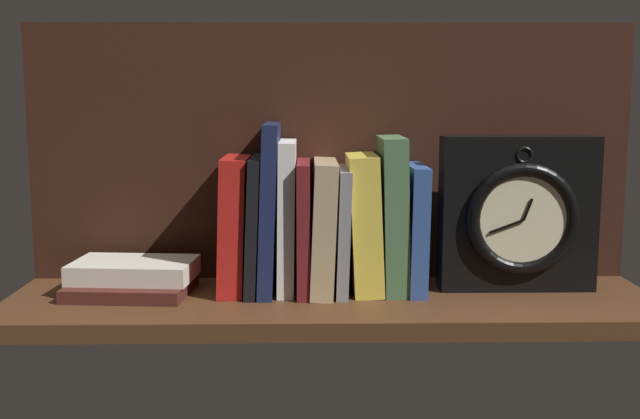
{
  "coord_description": "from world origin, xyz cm",
  "views": [
    {
      "loc": [
        -3.58,
        -105.56,
        28.4
      ],
      "look_at": [
        -1.64,
        4.09,
        11.88
      ],
      "focal_mm": 43.19,
      "sensor_mm": 36.0,
      "label": 1
    }
  ],
  "objects_px": {
    "framed_clock": "(519,215)",
    "book_stack_side": "(133,278)",
    "book_green_romantic": "(393,214)",
    "book_blue_modern": "(415,228)",
    "book_red_requiem": "(235,224)",
    "book_black_skeptic": "(255,224)",
    "book_maroon_dawkins": "(304,226)",
    "book_white_catcher": "(287,216)",
    "book_yellow_seinlanguage": "(364,223)",
    "book_gray_chess": "(342,229)",
    "book_navy_bierce": "(269,208)",
    "book_tan_shortstories": "(323,226)"
  },
  "relations": [
    {
      "from": "book_blue_modern",
      "to": "framed_clock",
      "type": "bearing_deg",
      "value": -1.85
    },
    {
      "from": "book_black_skeptic",
      "to": "book_red_requiem",
      "type": "bearing_deg",
      "value": 180.0
    },
    {
      "from": "book_red_requiem",
      "to": "book_maroon_dawkins",
      "type": "height_order",
      "value": "book_red_requiem"
    },
    {
      "from": "book_red_requiem",
      "to": "book_navy_bierce",
      "type": "height_order",
      "value": "book_navy_bierce"
    },
    {
      "from": "book_white_catcher",
      "to": "book_maroon_dawkins",
      "type": "height_order",
      "value": "book_white_catcher"
    },
    {
      "from": "book_black_skeptic",
      "to": "book_tan_shortstories",
      "type": "height_order",
      "value": "book_black_skeptic"
    },
    {
      "from": "book_blue_modern",
      "to": "book_green_romantic",
      "type": "bearing_deg",
      "value": 180.0
    },
    {
      "from": "book_gray_chess",
      "to": "framed_clock",
      "type": "height_order",
      "value": "framed_clock"
    },
    {
      "from": "book_black_skeptic",
      "to": "book_navy_bierce",
      "type": "height_order",
      "value": "book_navy_bierce"
    },
    {
      "from": "book_navy_bierce",
      "to": "book_blue_modern",
      "type": "bearing_deg",
      "value": 0.0
    },
    {
      "from": "book_tan_shortstories",
      "to": "book_gray_chess",
      "type": "height_order",
      "value": "book_tan_shortstories"
    },
    {
      "from": "book_white_catcher",
      "to": "book_stack_side",
      "type": "bearing_deg",
      "value": -177.0
    },
    {
      "from": "book_white_catcher",
      "to": "book_gray_chess",
      "type": "xyz_separation_m",
      "value": [
        0.08,
        0.0,
        -0.02
      ]
    },
    {
      "from": "book_navy_bierce",
      "to": "book_tan_shortstories",
      "type": "xyz_separation_m",
      "value": [
        0.08,
        0.0,
        -0.03
      ]
    },
    {
      "from": "book_gray_chess",
      "to": "book_green_romantic",
      "type": "distance_m",
      "value": 0.08
    },
    {
      "from": "book_green_romantic",
      "to": "book_blue_modern",
      "type": "bearing_deg",
      "value": 0.0
    },
    {
      "from": "book_gray_chess",
      "to": "book_black_skeptic",
      "type": "bearing_deg",
      "value": 180.0
    },
    {
      "from": "book_navy_bierce",
      "to": "book_gray_chess",
      "type": "xyz_separation_m",
      "value": [
        0.11,
        0.0,
        -0.03
      ]
    },
    {
      "from": "book_navy_bierce",
      "to": "book_maroon_dawkins",
      "type": "bearing_deg",
      "value": 0.0
    },
    {
      "from": "book_red_requiem",
      "to": "book_blue_modern",
      "type": "height_order",
      "value": "book_red_requiem"
    },
    {
      "from": "book_black_skeptic",
      "to": "book_yellow_seinlanguage",
      "type": "height_order",
      "value": "book_yellow_seinlanguage"
    },
    {
      "from": "book_yellow_seinlanguage",
      "to": "book_white_catcher",
      "type": "bearing_deg",
      "value": 180.0
    },
    {
      "from": "book_navy_bierce",
      "to": "book_maroon_dawkins",
      "type": "height_order",
      "value": "book_navy_bierce"
    },
    {
      "from": "book_black_skeptic",
      "to": "book_navy_bierce",
      "type": "bearing_deg",
      "value": 0.0
    },
    {
      "from": "book_maroon_dawkins",
      "to": "book_tan_shortstories",
      "type": "bearing_deg",
      "value": 0.0
    },
    {
      "from": "book_white_catcher",
      "to": "book_stack_side",
      "type": "distance_m",
      "value": 0.24
    },
    {
      "from": "book_gray_chess",
      "to": "framed_clock",
      "type": "relative_size",
      "value": 0.8
    },
    {
      "from": "book_gray_chess",
      "to": "book_green_romantic",
      "type": "relative_size",
      "value": 0.8
    },
    {
      "from": "book_yellow_seinlanguage",
      "to": "book_green_romantic",
      "type": "relative_size",
      "value": 0.89
    },
    {
      "from": "book_red_requiem",
      "to": "book_navy_bierce",
      "type": "relative_size",
      "value": 0.8
    },
    {
      "from": "book_white_catcher",
      "to": "framed_clock",
      "type": "xyz_separation_m",
      "value": [
        0.33,
        -0.0,
        0.0
      ]
    },
    {
      "from": "book_white_catcher",
      "to": "book_green_romantic",
      "type": "relative_size",
      "value": 0.97
    },
    {
      "from": "book_navy_bierce",
      "to": "book_white_catcher",
      "type": "bearing_deg",
      "value": 0.0
    },
    {
      "from": "framed_clock",
      "to": "book_black_skeptic",
      "type": "bearing_deg",
      "value": 179.27
    },
    {
      "from": "book_red_requiem",
      "to": "book_white_catcher",
      "type": "relative_size",
      "value": 0.89
    },
    {
      "from": "book_red_requiem",
      "to": "book_black_skeptic",
      "type": "height_order",
      "value": "same"
    },
    {
      "from": "book_navy_bierce",
      "to": "book_yellow_seinlanguage",
      "type": "distance_m",
      "value": 0.14
    },
    {
      "from": "book_navy_bierce",
      "to": "book_stack_side",
      "type": "relative_size",
      "value": 1.35
    },
    {
      "from": "book_red_requiem",
      "to": "book_yellow_seinlanguage",
      "type": "height_order",
      "value": "book_yellow_seinlanguage"
    },
    {
      "from": "book_gray_chess",
      "to": "book_blue_modern",
      "type": "relative_size",
      "value": 0.98
    },
    {
      "from": "book_maroon_dawkins",
      "to": "book_white_catcher",
      "type": "bearing_deg",
      "value": 180.0
    },
    {
      "from": "book_red_requiem",
      "to": "book_yellow_seinlanguage",
      "type": "distance_m",
      "value": 0.19
    },
    {
      "from": "book_stack_side",
      "to": "book_green_romantic",
      "type": "bearing_deg",
      "value": 1.78
    },
    {
      "from": "framed_clock",
      "to": "book_stack_side",
      "type": "distance_m",
      "value": 0.56
    },
    {
      "from": "book_stack_side",
      "to": "book_black_skeptic",
      "type": "bearing_deg",
      "value": 3.81
    },
    {
      "from": "book_black_skeptic",
      "to": "book_stack_side",
      "type": "bearing_deg",
      "value": -176.19
    },
    {
      "from": "book_blue_modern",
      "to": "framed_clock",
      "type": "height_order",
      "value": "framed_clock"
    },
    {
      "from": "book_black_skeptic",
      "to": "book_green_romantic",
      "type": "xyz_separation_m",
      "value": [
        0.2,
        0.0,
        0.01
      ]
    },
    {
      "from": "book_black_skeptic",
      "to": "book_green_romantic",
      "type": "bearing_deg",
      "value": 0.0
    },
    {
      "from": "book_maroon_dawkins",
      "to": "book_blue_modern",
      "type": "height_order",
      "value": "book_maroon_dawkins"
    }
  ]
}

